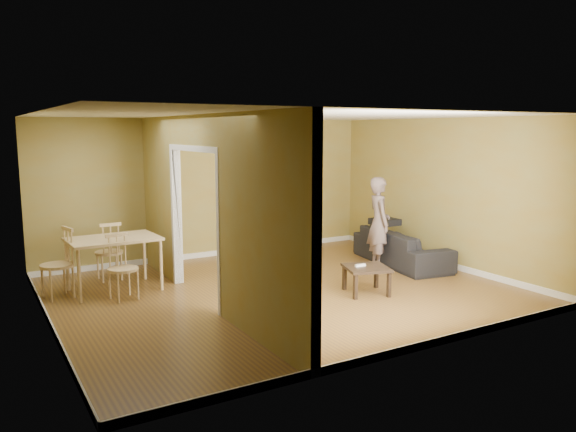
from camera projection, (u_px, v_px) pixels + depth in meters
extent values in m
plane|color=brown|center=(283.00, 291.00, 8.41)|extent=(6.50, 6.50, 0.00)
plane|color=white|center=(283.00, 115.00, 8.02)|extent=(6.50, 6.50, 0.00)
plane|color=#918A4B|center=(211.00, 189.00, 10.56)|extent=(6.50, 0.00, 6.50)
plane|color=#918A4B|center=(413.00, 236.00, 5.86)|extent=(6.50, 0.00, 6.50)
plane|color=#918A4B|center=(43.00, 224.00, 6.60)|extent=(0.00, 5.50, 5.50)
plane|color=#918A4B|center=(444.00, 193.00, 9.83)|extent=(0.00, 5.50, 5.50)
cube|color=black|center=(282.00, 155.00, 11.17)|extent=(0.10, 0.10, 0.10)
imported|color=#2B2B2B|center=(402.00, 242.00, 10.06)|extent=(2.25, 1.23, 0.81)
imported|color=slate|center=(379.00, 215.00, 9.70)|extent=(0.82, 0.74, 1.88)
cube|color=white|center=(227.00, 210.00, 10.57)|extent=(0.02, 0.33, 1.79)
cube|color=white|center=(262.00, 207.00, 10.94)|extent=(0.02, 0.33, 1.79)
cube|color=white|center=(241.00, 208.00, 10.89)|extent=(0.76, 0.02, 1.79)
cube|color=white|center=(245.00, 253.00, 10.89)|extent=(0.72, 0.33, 0.02)
cube|color=white|center=(245.00, 236.00, 10.84)|extent=(0.72, 0.33, 0.02)
cube|color=white|center=(245.00, 218.00, 10.78)|extent=(0.72, 0.33, 0.02)
cube|color=white|center=(244.00, 200.00, 10.73)|extent=(0.72, 0.33, 0.02)
cube|color=white|center=(244.00, 181.00, 10.68)|extent=(0.72, 0.33, 0.02)
cube|color=white|center=(244.00, 163.00, 10.62)|extent=(0.72, 0.33, 0.02)
cube|color=navy|center=(243.00, 230.00, 10.80)|extent=(0.41, 0.26, 0.21)
cube|color=#267B6C|center=(241.00, 212.00, 10.72)|extent=(0.46, 0.30, 0.24)
cube|color=#0E104D|center=(242.00, 193.00, 10.69)|extent=(0.45, 0.29, 0.23)
cube|color=#1B1F4E|center=(244.00, 182.00, 10.67)|extent=(0.42, 0.28, 0.22)
cube|color=black|center=(366.00, 268.00, 8.24)|extent=(0.61, 0.61, 0.04)
cube|color=black|center=(363.00, 288.00, 7.93)|extent=(0.05, 0.05, 0.37)
cube|color=black|center=(391.00, 283.00, 8.18)|extent=(0.05, 0.05, 0.37)
cube|color=black|center=(342.00, 280.00, 8.36)|extent=(0.05, 0.05, 0.37)
cube|color=black|center=(369.00, 275.00, 8.61)|extent=(0.05, 0.05, 0.37)
cube|color=white|center=(360.00, 265.00, 8.24)|extent=(0.17, 0.04, 0.03)
cube|color=tan|center=(113.00, 239.00, 8.34)|extent=(1.29, 0.86, 0.04)
cylinder|color=tan|center=(77.00, 276.00, 7.79)|extent=(0.05, 0.05, 0.77)
cylinder|color=tan|center=(160.00, 266.00, 8.38)|extent=(0.05, 0.05, 0.77)
cylinder|color=tan|center=(68.00, 265.00, 8.43)|extent=(0.05, 0.05, 0.77)
cylinder|color=tan|center=(146.00, 256.00, 9.02)|extent=(0.05, 0.05, 0.77)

